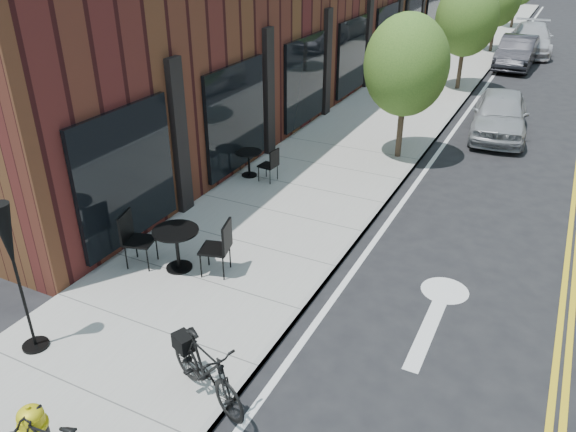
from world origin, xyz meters
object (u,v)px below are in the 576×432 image
Objects in this scene: bicycle_right at (206,370)px; bistro_set_c at (249,160)px; bistro_set_b at (177,243)px; parked_car_c at (531,39)px; parked_car_a at (500,114)px; patio_umbrella at (10,248)px; parked_car_b at (517,52)px.

bicycle_right is 7.57m from bistro_set_c.
parked_car_c is (3.73, 24.16, 0.06)m from bistro_set_b.
bistro_set_b is 24.45m from parked_car_c.
bistro_set_c is at bearing -108.45° from parked_car_c.
parked_car_a is (4.16, 10.76, 0.02)m from bistro_set_b.
bicycle_right is 3.22m from patio_umbrella.
parked_car_a is at bearing 70.44° from patio_umbrella.
bistro_set_c is at bearing 48.31° from bicycle_right.
bicycle_right is 0.68× the size of patio_umbrella.
parked_car_b is 0.85× the size of parked_car_c.
parked_car_a is at bearing 14.47° from bicycle_right.
bicycle_right is 0.40× the size of parked_car_b.
bicycle_right is 0.42× the size of parked_car_a.
parked_car_b reaches higher than bistro_set_b.
bicycle_right is at bearing -58.99° from bistro_set_c.
bistro_set_b reaches higher than bicycle_right.
bicycle_right is 13.36m from parked_car_a.
bistro_set_c is 7.25m from patio_umbrella.
parked_car_b reaches higher than bicycle_right.
parked_car_a is 0.81× the size of parked_car_c.
parked_car_b is (-0.66, 9.86, 0.01)m from parked_car_a.
patio_umbrella is 27.31m from parked_car_c.
bistro_set_c is at bearing -134.94° from parked_car_a.
patio_umbrella reaches higher than parked_car_a.
bistro_set_c is 0.40× the size of parked_car_a.
parked_car_a reaches higher than bistro_set_b.
parked_car_b reaches higher than parked_car_a.
bicycle_right is 1.04× the size of bistro_set_c.
parked_car_a is at bearing 56.35° from bistro_set_c.
bistro_set_c is at bearing -104.34° from parked_car_b.
parked_car_c reaches higher than bistro_set_b.
bistro_set_b is 11.54m from parked_car_a.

